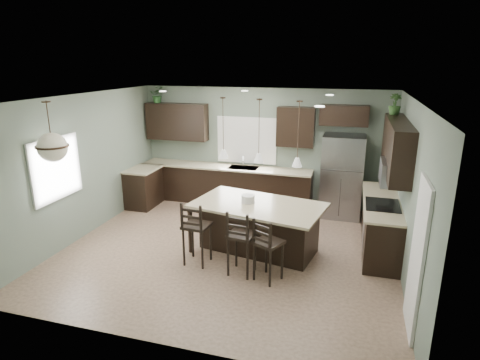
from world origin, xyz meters
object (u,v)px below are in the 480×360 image
Objects in this scene: refrigerator at (342,176)px; serving_dish at (248,199)px; plant_back_left at (158,95)px; bar_stool_left at (197,232)px; bar_stool_right at (268,249)px; bar_stool_center at (242,242)px; kitchen_island at (258,228)px.

serving_dish is at bearing -125.09° from refrigerator.
plant_back_left is at bearing 140.56° from serving_dish.
bar_stool_left is at bearing -127.08° from refrigerator.
bar_stool_right is 5.35m from plant_back_left.
bar_stool_right is at bearing -3.51° from bar_stool_center.
bar_stool_center is at bearing -164.80° from bar_stool_right.
bar_stool_center is (-1.43, -3.13, -0.36)m from refrigerator.
bar_stool_center reaches higher than kitchen_island.
refrigerator is 7.71× the size of serving_dish.
refrigerator reaches higher than kitchen_island.
bar_stool_left is (-0.90, -0.73, 0.11)m from kitchen_island.
refrigerator reaches higher than serving_dish.
plant_back_left is at bearing 129.14° from bar_stool_left.
plant_back_left is at bearing 177.44° from refrigerator.
bar_stool_center is (-0.06, -0.86, 0.10)m from kitchen_island.
bar_stool_center is 4.98m from plant_back_left.
bar_stool_left reaches higher than bar_stool_right.
refrigerator is 3.78m from bar_stool_left.
serving_dish is 0.21× the size of bar_stool_left.
serving_dish is at bearing 51.62° from bar_stool_left.
refrigerator is 4.83m from plant_back_left.
bar_stool_right is (1.30, -0.21, -0.04)m from bar_stool_left.
bar_stool_right is at bearing -5.37° from bar_stool_left.
refrigerator is 0.80× the size of kitchen_island.
refrigerator is 1.72× the size of bar_stool_right.
plant_back_left is (-2.26, 3.20, 2.02)m from bar_stool_left.
kitchen_island is (-1.37, -2.27, -0.46)m from refrigerator.
bar_stool_left is 2.94× the size of plant_back_left.
bar_stool_left is at bearing 177.71° from bar_stool_center.
plant_back_left reaches higher than bar_stool_left.
serving_dish reaches higher than kitchen_island.
kitchen_island is 1.16m from bar_stool_left.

